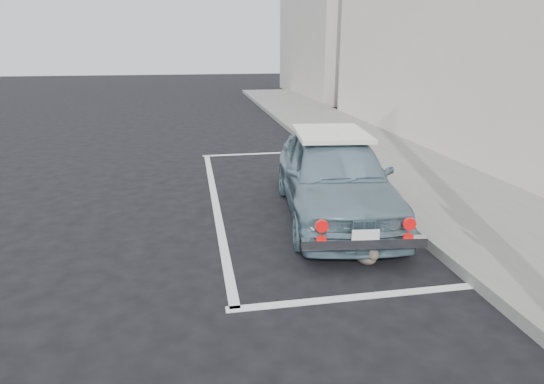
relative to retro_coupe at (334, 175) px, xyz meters
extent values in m
plane|color=black|center=(-0.93, -1.97, -0.68)|extent=(80.00, 80.00, 0.00)
cube|color=slate|center=(2.27, 0.03, -0.60)|extent=(2.80, 40.00, 0.15)
cube|color=black|center=(3.73, 2.03, 0.72)|extent=(0.10, 16.00, 2.40)
cube|color=#B8B0A7|center=(5.42, 18.03, 3.32)|extent=(3.50, 10.00, 8.00)
cube|color=silver|center=(-0.43, -2.47, -0.68)|extent=(3.00, 0.12, 0.01)
cube|color=silver|center=(-0.43, 4.53, -0.68)|extent=(3.00, 0.12, 0.01)
cube|color=silver|center=(-1.83, 1.03, -0.68)|extent=(0.12, 7.00, 0.01)
imported|color=gray|center=(0.00, 0.00, -0.01)|extent=(2.03, 4.10, 1.34)
cube|color=white|center=(0.05, 0.39, 0.59)|extent=(1.27, 1.62, 0.07)
cube|color=silver|center=(-0.22, -1.91, -0.30)|extent=(1.51, 0.29, 0.12)
cube|color=white|center=(-0.22, -1.95, -0.20)|extent=(0.33, 0.06, 0.17)
cylinder|color=red|center=(-0.74, -1.88, -0.06)|extent=(0.15, 0.06, 0.15)
cylinder|color=red|center=(0.30, -2.00, -0.06)|extent=(0.15, 0.06, 0.15)
cylinder|color=red|center=(-0.74, -1.88, -0.24)|extent=(0.12, 0.05, 0.12)
cylinder|color=red|center=(0.30, -2.00, -0.24)|extent=(0.12, 0.05, 0.12)
ellipsoid|color=#65574C|center=(-0.11, -1.71, -0.56)|extent=(0.32, 0.40, 0.22)
sphere|color=#65574C|center=(-0.06, -1.86, -0.49)|extent=(0.14, 0.14, 0.14)
cone|color=#65574C|center=(-0.10, -1.87, -0.42)|extent=(0.05, 0.05, 0.05)
cone|color=#65574C|center=(-0.03, -1.85, -0.42)|extent=(0.05, 0.05, 0.05)
cylinder|color=#65574C|center=(-0.11, -1.52, -0.64)|extent=(0.17, 0.20, 0.03)
camera|label=1|loc=(-2.19, -6.61, 1.95)|focal=30.00mm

